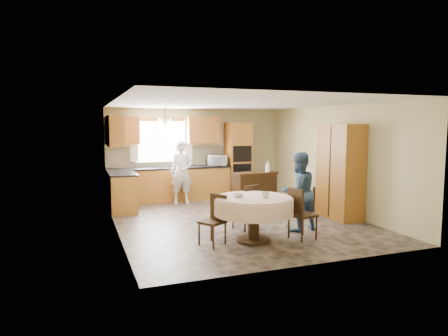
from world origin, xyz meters
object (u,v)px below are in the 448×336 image
cupboard (340,171)px  person_dining (299,192)px  oven_tower (238,160)px  person_sink (182,173)px  dining_table (254,207)px  chair_left (215,217)px  chair_back (248,205)px  chair_right (300,211)px  sideboard (254,190)px

cupboard → person_dining: bearing=-155.5°
oven_tower → person_sink: 1.87m
dining_table → chair_left: (-0.70, 0.07, -0.14)m
cupboard → person_sink: 4.00m
chair_back → person_dining: size_ratio=0.58×
person_dining → chair_back: bearing=-32.8°
person_sink → chair_right: bearing=-69.3°
chair_right → cupboard: bearing=-67.1°
oven_tower → dining_table: size_ratio=1.53×
chair_left → chair_right: (1.51, -0.25, 0.04)m
cupboard → person_sink: (-2.86, 2.80, -0.21)m
chair_back → dining_table: bearing=52.1°
chair_left → person_sink: bearing=143.7°
oven_tower → dining_table: bearing=-108.8°
chair_left → person_sink: size_ratio=0.52×
sideboard → chair_right: (-0.46, -2.94, 0.10)m
oven_tower → chair_back: size_ratio=2.38×
chair_left → chair_right: bearing=49.7°
dining_table → chair_left: chair_left is taller
person_sink → chair_left: bearing=-91.0°
cupboard → person_dining: cupboard is taller
cupboard → person_sink: size_ratio=1.26×
oven_tower → chair_right: size_ratio=2.28×
oven_tower → person_sink: (-1.79, -0.49, -0.24)m
chair_left → person_dining: person_dining is taller
cupboard → person_dining: (-1.42, -0.65, -0.27)m
cupboard → chair_right: (-1.71, -1.18, -0.52)m
dining_table → sideboard: bearing=65.3°
cupboard → dining_table: size_ratio=1.49×
chair_back → person_sink: person_sink is taller
sideboard → cupboard: cupboard is taller
sideboard → chair_left: size_ratio=1.34×
chair_right → oven_tower: bearing=-19.9°
oven_tower → chair_left: oven_tower is taller
chair_back → person_sink: size_ratio=0.55×
chair_back → chair_right: 1.12m
oven_tower → chair_left: size_ratio=2.48×
chair_left → person_sink: (0.36, 3.72, 0.35)m
cupboard → dining_table: (-2.52, -0.99, -0.42)m
person_sink → sideboard: bearing=-28.1°
cupboard → chair_left: bearing=-164.0°
dining_table → chair_right: size_ratio=1.49×
sideboard → person_dining: 2.44m
oven_tower → cupboard: bearing=-72.0°
oven_tower → person_dining: bearing=-95.1°
chair_left → person_dining: (1.80, 0.28, 0.29)m
sideboard → chair_left: bearing=-135.7°
oven_tower → cupboard: (1.07, -3.29, -0.03)m
chair_right → person_dining: (0.29, 0.53, 0.25)m
chair_left → cupboard: bearing=75.3°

